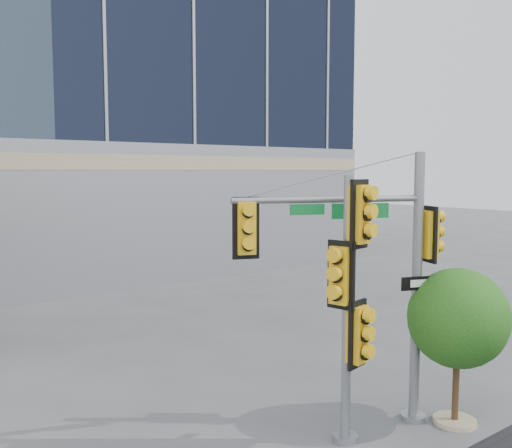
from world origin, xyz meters
TOP-DOWN VIEW (x-y plane):
  - ground at (0.00, 0.00)m, footprint 120.00×120.00m
  - main_signal_pole at (1.04, -0.35)m, footprint 3.83×1.83m
  - secondary_signal_pole at (0.17, -0.62)m, footprint 0.88×0.63m
  - street_tree at (2.44, -1.28)m, footprint 1.94×1.90m

SIDE VIEW (x-z plane):
  - ground at x=0.00m, z-range 0.00..0.00m
  - street_tree at x=2.44m, z-range 0.48..3.50m
  - secondary_signal_pole at x=0.17m, z-range 0.42..5.20m
  - main_signal_pole at x=1.04m, z-range 0.62..5.83m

